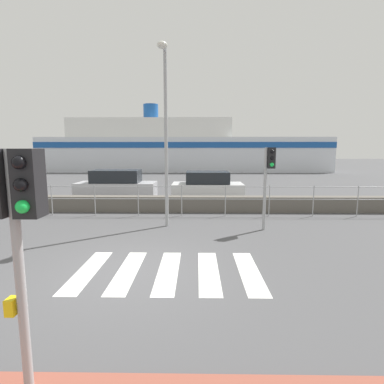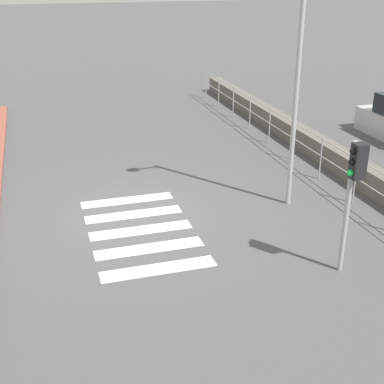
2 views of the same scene
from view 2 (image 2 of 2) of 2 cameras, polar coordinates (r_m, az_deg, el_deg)
name	(u,v)px [view 2 (image 2 of 2)]	position (r m, az deg, el deg)	size (l,w,h in m)	color
ground_plane	(134,215)	(13.35, -6.22, -2.46)	(160.00, 160.00, 0.00)	#4C4C4F
crosswalk	(141,230)	(12.59, -5.48, -4.08)	(4.05, 2.40, 0.01)	silver
seawall	(364,175)	(15.60, 17.85, 1.70)	(25.58, 0.55, 0.67)	#605B54
harbor_fence	(338,162)	(14.97, 15.29, 3.12)	(23.06, 0.04, 1.26)	#9EA0A3
traffic_light_far	(353,180)	(10.44, 16.84, 1.25)	(0.34, 0.32, 2.75)	#9EA0A3
streetlamp	(291,59)	(12.99, 10.55, 13.80)	(0.32, 1.09, 5.99)	#9EA0A3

